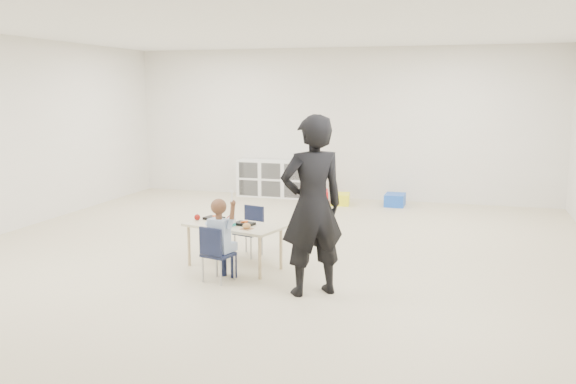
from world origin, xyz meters
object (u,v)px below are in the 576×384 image
(table, at_px, (234,246))
(cubby_shelf, at_px, (274,179))
(chair_near, at_px, (218,253))
(child, at_px, (218,237))
(adult, at_px, (312,206))

(table, distance_m, cubby_shelf, 4.75)
(chair_near, xyz_separation_m, child, (-0.00, 0.00, 0.18))
(chair_near, height_order, child, child)
(child, relative_size, cubby_shelf, 0.69)
(chair_near, relative_size, adult, 0.34)
(adult, bearing_deg, chair_near, -42.31)
(cubby_shelf, distance_m, adult, 5.70)
(chair_near, height_order, adult, adult)
(cubby_shelf, bearing_deg, adult, -68.59)
(child, distance_m, adult, 1.15)
(table, bearing_deg, adult, -15.80)
(cubby_shelf, height_order, adult, adult)
(table, height_order, child, child)
(adult, bearing_deg, cubby_shelf, -104.56)
(table, bearing_deg, cubby_shelf, 116.84)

